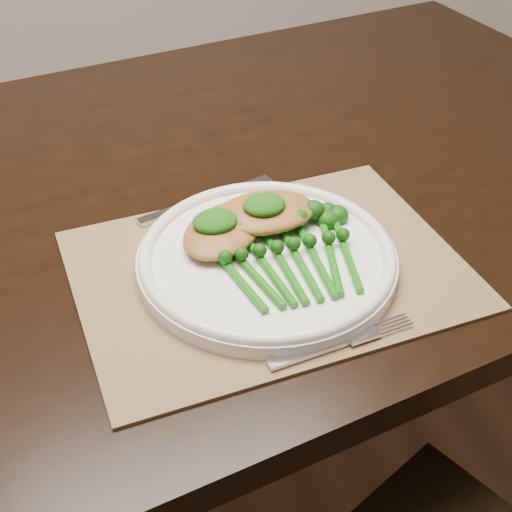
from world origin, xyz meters
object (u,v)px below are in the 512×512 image
object	(u,v)px
broccolini_bundle	(291,263)
chicken_fillet_left	(223,230)
placemat	(269,269)
dinner_plate	(267,257)
dining_table	(188,374)

from	to	relation	value
broccolini_bundle	chicken_fillet_left	bearing A→B (deg)	129.78
placemat	dinner_plate	distance (m)	0.02
dining_table	chicken_fillet_left	distance (m)	0.44
dining_table	placemat	size ratio (longest dim) A/B	3.91
chicken_fillet_left	broccolini_bundle	distance (m)	0.09
placemat	broccolini_bundle	distance (m)	0.04
placemat	dinner_plate	size ratio (longest dim) A/B	1.46
dining_table	placemat	distance (m)	0.44
chicken_fillet_left	broccolini_bundle	world-z (taller)	same
broccolini_bundle	dining_table	bearing A→B (deg)	110.95
dining_table	broccolini_bundle	world-z (taller)	broccolini_bundle
dinner_plate	dining_table	bearing A→B (deg)	108.69
dining_table	broccolini_bundle	size ratio (longest dim) A/B	9.87
dining_table	placemat	xyz separation A→B (m)	(0.07, -0.21, 0.37)
dining_table	broccolini_bundle	xyz separation A→B (m)	(0.09, -0.23, 0.40)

